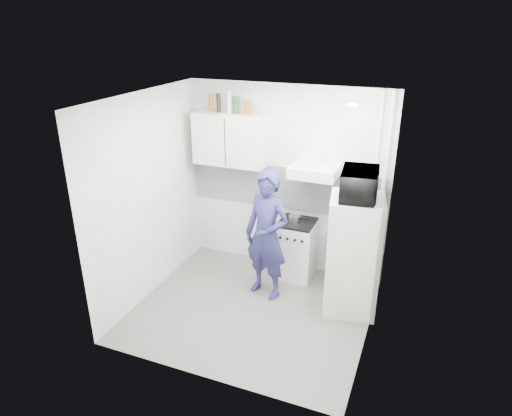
% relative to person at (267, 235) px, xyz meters
% --- Properties ---
extents(floor, '(2.80, 2.80, 0.00)m').
position_rel_person_xyz_m(floor, '(-0.03, -0.42, -0.85)').
color(floor, '#5E5D59').
rests_on(floor, ground).
extents(ceiling, '(2.80, 2.80, 0.00)m').
position_rel_person_xyz_m(ceiling, '(-0.03, -0.42, 1.75)').
color(ceiling, white).
rests_on(ceiling, wall_back).
extents(wall_back, '(2.80, 0.00, 2.80)m').
position_rel_person_xyz_m(wall_back, '(-0.03, 0.83, 0.45)').
color(wall_back, white).
rests_on(wall_back, floor).
extents(wall_left, '(0.00, 2.60, 2.60)m').
position_rel_person_xyz_m(wall_left, '(-1.43, -0.42, 0.45)').
color(wall_left, white).
rests_on(wall_left, floor).
extents(wall_right, '(0.00, 2.60, 2.60)m').
position_rel_person_xyz_m(wall_right, '(1.37, -0.42, 0.45)').
color(wall_right, white).
rests_on(wall_right, floor).
extents(person, '(0.70, 0.55, 1.69)m').
position_rel_person_xyz_m(person, '(0.00, 0.00, 0.00)').
color(person, navy).
rests_on(person, floor).
extents(stove, '(0.50, 0.50, 0.80)m').
position_rel_person_xyz_m(stove, '(0.22, 0.58, -0.45)').
color(stove, white).
rests_on(stove, floor).
extents(fridge, '(0.71, 0.71, 1.48)m').
position_rel_person_xyz_m(fridge, '(1.07, 0.08, -0.10)').
color(fridge, white).
rests_on(fridge, floor).
extents(stove_top, '(0.48, 0.48, 0.03)m').
position_rel_person_xyz_m(stove_top, '(0.22, 0.58, -0.03)').
color(stove_top, black).
rests_on(stove_top, stove).
extents(saucepan, '(0.15, 0.15, 0.09)m').
position_rel_person_xyz_m(saucepan, '(0.19, 0.57, 0.02)').
color(saucepan, silver).
rests_on(saucepan, stove_top).
extents(microwave, '(0.63, 0.47, 0.33)m').
position_rel_person_xyz_m(microwave, '(1.07, 0.08, 0.80)').
color(microwave, black).
rests_on(microwave, fridge).
extents(bottle_b, '(0.06, 0.06, 0.24)m').
position_rel_person_xyz_m(bottle_b, '(-1.05, 0.65, 1.47)').
color(bottle_b, brown).
rests_on(bottle_b, upper_cabinet).
extents(bottle_c, '(0.06, 0.06, 0.25)m').
position_rel_person_xyz_m(bottle_c, '(-0.94, 0.65, 1.48)').
color(bottle_c, black).
rests_on(bottle_c, upper_cabinet).
extents(bottle_d, '(0.07, 0.07, 0.29)m').
position_rel_person_xyz_m(bottle_d, '(-0.78, 0.65, 1.50)').
color(bottle_d, '#B2B7BC').
rests_on(bottle_d, upper_cabinet).
extents(canister_a, '(0.09, 0.09, 0.22)m').
position_rel_person_xyz_m(canister_a, '(-0.69, 0.65, 1.47)').
color(canister_a, '#144C1E').
rests_on(canister_a, upper_cabinet).
extents(canister_b, '(0.09, 0.09, 0.18)m').
position_rel_person_xyz_m(canister_b, '(-0.51, 0.65, 1.44)').
color(canister_b, brown).
rests_on(canister_b, upper_cabinet).
extents(upper_cabinet, '(1.00, 0.35, 0.70)m').
position_rel_person_xyz_m(upper_cabinet, '(-0.78, 0.65, 1.00)').
color(upper_cabinet, white).
rests_on(upper_cabinet, wall_back).
extents(range_hood, '(0.60, 0.50, 0.14)m').
position_rel_person_xyz_m(range_hood, '(0.42, 0.58, 0.72)').
color(range_hood, white).
rests_on(range_hood, wall_back).
extents(backsplash, '(2.74, 0.03, 0.60)m').
position_rel_person_xyz_m(backsplash, '(-0.03, 0.81, 0.35)').
color(backsplash, white).
rests_on(backsplash, wall_back).
extents(pipe_a, '(0.05, 0.05, 2.60)m').
position_rel_person_xyz_m(pipe_a, '(1.27, 0.75, 0.45)').
color(pipe_a, white).
rests_on(pipe_a, floor).
extents(pipe_b, '(0.04, 0.04, 2.60)m').
position_rel_person_xyz_m(pipe_b, '(1.15, 0.75, 0.45)').
color(pipe_b, white).
rests_on(pipe_b, floor).
extents(ceiling_spot_fixture, '(0.10, 0.10, 0.02)m').
position_rel_person_xyz_m(ceiling_spot_fixture, '(0.97, -0.22, 1.72)').
color(ceiling_spot_fixture, white).
rests_on(ceiling_spot_fixture, ceiling).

